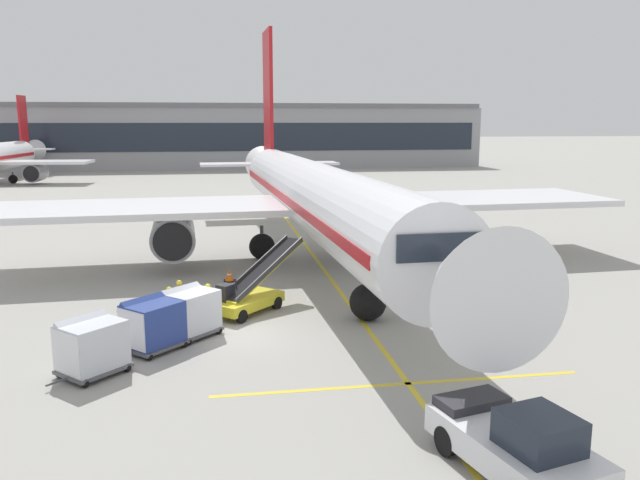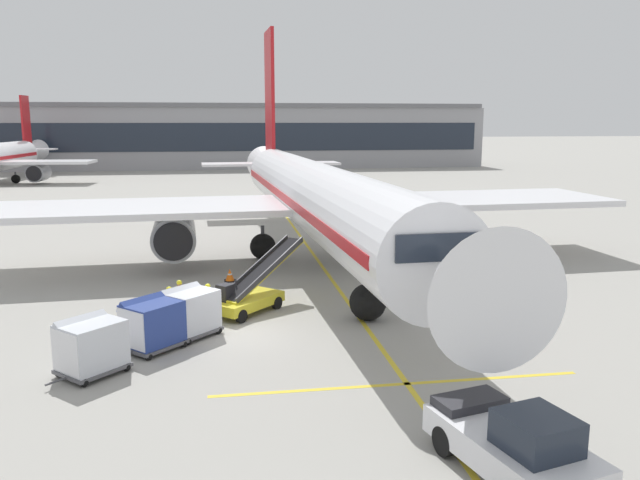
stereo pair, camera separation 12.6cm
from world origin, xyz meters
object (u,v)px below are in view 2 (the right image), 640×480
at_px(baggage_cart_second, 152,323).
at_px(ground_crew_marshaller, 170,305).
at_px(parked_airplane, 313,196).
at_px(ground_crew_by_loader, 180,297).
at_px(belt_loader, 250,292).
at_px(baggage_cart_third, 90,345).
at_px(ground_crew_by_carts, 208,301).
at_px(pushback_tug, 514,444).
at_px(safety_cone_engine_keepout, 230,275).
at_px(baggage_cart_lead, 189,311).

bearing_deg(baggage_cart_second, ground_crew_marshaller, 78.66).
height_order(parked_airplane, baggage_cart_second, parked_airplane).
distance_m(baggage_cart_second, ground_crew_by_loader, 3.45).
xyz_separation_m(belt_loader, baggage_cart_third, (-5.52, -6.28, 0.15)).
distance_m(belt_loader, ground_crew_by_carts, 2.44).
relative_size(baggage_cart_third, ground_crew_by_carts, 1.46).
height_order(parked_airplane, belt_loader, parked_airplane).
relative_size(parked_airplane, baggage_cart_third, 18.39).
bearing_deg(parked_airplane, baggage_cart_third, -121.23).
distance_m(ground_crew_by_loader, ground_crew_by_carts, 1.41).
xyz_separation_m(pushback_tug, safety_cone_engine_keepout, (-6.20, 19.75, -0.50)).
relative_size(baggage_cart_second, ground_crew_by_loader, 1.46).
xyz_separation_m(belt_loader, pushback_tug, (5.42, -14.26, -0.02)).
xyz_separation_m(baggage_cart_third, pushback_tug, (10.93, -7.98, -0.17)).
distance_m(baggage_cart_third, ground_crew_by_loader, 5.97).
bearing_deg(ground_crew_marshaller, parked_airplane, 57.26).
bearing_deg(parked_airplane, ground_crew_by_loader, -123.88).
distance_m(baggage_cart_lead, pushback_tug, 13.84).
bearing_deg(baggage_cart_lead, ground_crew_by_loader, 103.18).
bearing_deg(ground_crew_marshaller, baggage_cart_third, -116.95).
bearing_deg(ground_crew_by_carts, ground_crew_marshaller, -171.50).
relative_size(parked_airplane, baggage_cart_second, 18.39).
bearing_deg(pushback_tug, ground_crew_by_carts, 119.75).
bearing_deg(baggage_cart_third, parked_airplane, 58.77).
bearing_deg(belt_loader, parked_airplane, 66.65).
xyz_separation_m(belt_loader, baggage_cart_second, (-3.76, -4.24, 0.15)).
relative_size(parked_airplane, ground_crew_by_loader, 26.83).
bearing_deg(ground_crew_marshaller, ground_crew_by_carts, 8.50).
relative_size(baggage_cart_second, safety_cone_engine_keepout, 3.83).
bearing_deg(ground_crew_by_loader, belt_loader, 16.79).
bearing_deg(pushback_tug, belt_loader, 110.81).
distance_m(parked_airplane, safety_cone_engine_keepout, 7.49).
bearing_deg(baggage_cart_lead, ground_crew_by_carts, 60.21).
relative_size(pushback_tug, ground_crew_by_carts, 2.74).
xyz_separation_m(ground_crew_by_carts, safety_cone_engine_keepout, (1.00, 7.17, -0.68)).
distance_m(ground_crew_marshaller, safety_cone_engine_keepout, 7.84).
bearing_deg(belt_loader, ground_crew_marshaller, -150.02).
relative_size(baggage_cart_third, ground_crew_by_loader, 1.46).
bearing_deg(ground_crew_by_loader, ground_crew_marshaller, -108.91).
bearing_deg(belt_loader, safety_cone_engine_keepout, 98.07).
xyz_separation_m(parked_airplane, ground_crew_by_loader, (-7.17, -10.68, -2.88)).
bearing_deg(belt_loader, pushback_tug, -69.19).
xyz_separation_m(baggage_cart_lead, safety_cone_engine_keepout, (1.69, 8.39, -0.68)).
bearing_deg(belt_loader, baggage_cart_second, -131.56).
xyz_separation_m(baggage_cart_lead, ground_crew_by_carts, (0.70, 1.22, -0.00)).
bearing_deg(pushback_tug, parked_airplane, 92.84).
xyz_separation_m(baggage_cart_third, ground_crew_by_loader, (2.57, 5.39, -0.00)).
bearing_deg(parked_airplane, safety_cone_engine_keepout, -139.38).
relative_size(belt_loader, ground_crew_by_carts, 2.73).
relative_size(baggage_cart_second, ground_crew_by_carts, 1.46).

